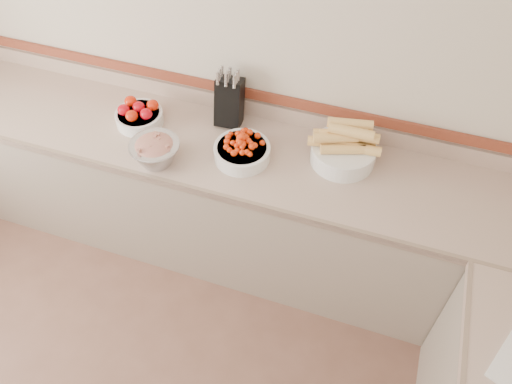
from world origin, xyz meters
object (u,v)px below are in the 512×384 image
(cherry_tomato_bowl, at_px, (242,150))
(corn_bowl, at_px, (344,148))
(tomato_bowl, at_px, (139,115))
(rhubarb_bowl, at_px, (155,151))
(knife_block, at_px, (229,101))

(cherry_tomato_bowl, bearing_deg, corn_bowl, 16.82)
(tomato_bowl, distance_m, cherry_tomato_bowl, 0.65)
(cherry_tomato_bowl, xyz_separation_m, rhubarb_bowl, (-0.41, -0.17, 0.02))
(tomato_bowl, relative_size, rhubarb_bowl, 1.01)
(knife_block, distance_m, cherry_tomato_bowl, 0.32)
(knife_block, bearing_deg, tomato_bowl, -159.34)
(tomato_bowl, bearing_deg, knife_block, 20.66)
(knife_block, bearing_deg, rhubarb_bowl, -120.05)
(corn_bowl, relative_size, rhubarb_bowl, 1.43)
(cherry_tomato_bowl, relative_size, corn_bowl, 0.80)
(rhubarb_bowl, bearing_deg, knife_block, 59.95)
(knife_block, relative_size, corn_bowl, 0.92)
(cherry_tomato_bowl, bearing_deg, knife_block, 122.47)
(cherry_tomato_bowl, xyz_separation_m, corn_bowl, (0.51, 0.15, 0.03))
(knife_block, xyz_separation_m, rhubarb_bowl, (-0.25, -0.43, -0.06))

